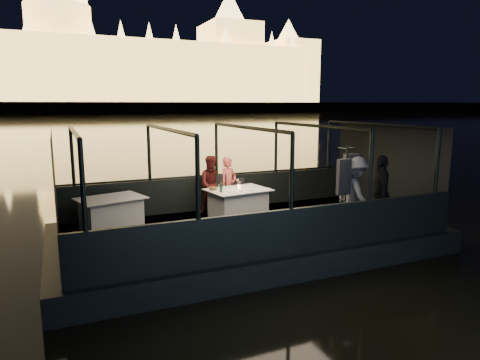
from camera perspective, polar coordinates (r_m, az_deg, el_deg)
name	(u,v)px	position (r m, az deg, el deg)	size (l,w,h in m)	color
river_water	(77,121)	(88.85, -20.93, 7.31)	(500.00, 500.00, 0.00)	black
boat_hull	(247,248)	(10.10, 0.91, -9.06)	(8.60, 4.40, 1.00)	black
boat_deck	(247,228)	(9.95, 0.92, -6.45)	(8.00, 4.00, 0.04)	black
gunwale_port	(217,192)	(11.64, -3.12, -1.64)	(8.00, 0.08, 0.90)	black
gunwale_starboard	(291,232)	(8.12, 6.77, -6.92)	(8.00, 0.08, 0.90)	black
cabin_glass_port	(216,150)	(11.46, -3.17, 4.00)	(8.00, 0.02, 1.40)	#99B2B2
cabin_glass_starboard	(292,172)	(7.86, 6.94, 1.13)	(8.00, 0.02, 1.40)	#99B2B2
cabin_roof_glass	(247,128)	(9.56, 0.96, 7.01)	(8.00, 4.00, 0.02)	#99B2B2
end_wall_fore	(55,193)	(8.86, -23.39, -1.57)	(0.02, 4.00, 2.30)	black
end_wall_aft	(385,168)	(11.88, 18.82, 1.50)	(0.02, 4.00, 2.30)	black
canopy_ribs	(247,179)	(9.69, 0.94, 0.20)	(8.00, 4.00, 2.30)	black
embankment	(63,109)	(218.75, -22.55, 8.74)	(400.00, 140.00, 6.00)	#423D33
parliament_building	(59,36)	(185.53, -22.95, 17.29)	(220.00, 32.00, 60.00)	#F2D18C
dining_table_central	(238,204)	(10.50, -0.25, -3.28)	(1.45, 1.05, 0.77)	silver
dining_table_aft	(111,213)	(10.09, -16.77, -4.27)	(1.41, 1.02, 0.75)	white
chair_port_left	(220,197)	(11.05, -2.63, -2.27)	(0.47, 0.47, 1.00)	black
chair_port_right	(240,195)	(11.26, -0.03, -2.03)	(0.40, 0.40, 0.86)	black
coat_stand	(345,194)	(9.50, 13.87, -1.83)	(0.54, 0.43, 1.95)	black
person_woman_coral	(229,183)	(11.28, -1.54, -0.46)	(0.52, 0.35, 1.44)	#DB5B4F
person_man_maroon	(212,185)	(11.07, -3.69, -0.67)	(0.72, 0.56, 1.51)	#421212
passenger_stripe	(354,195)	(9.73, 14.92, -1.90)	(1.11, 0.63, 1.72)	silver
passenger_dark	(380,193)	(10.12, 18.19, -1.61)	(1.01, 0.42, 1.71)	black
wine_bottle	(221,186)	(10.06, -2.54, -0.79)	(0.06, 0.06, 0.27)	#153B21
bread_basket	(213,189)	(10.33, -3.63, -1.14)	(0.19, 0.19, 0.07)	brown
amber_candle	(239,187)	(10.47, -0.10, -0.97)	(0.06, 0.06, 0.09)	yellow
plate_near	(250,189)	(10.38, 1.36, -1.25)	(0.24, 0.24, 0.01)	white
plate_far	(219,188)	(10.51, -2.81, -1.12)	(0.25, 0.25, 0.02)	silver
wine_glass_white	(219,188)	(10.09, -2.76, -1.08)	(0.06, 0.06, 0.17)	white
wine_glass_red	(237,184)	(10.62, -0.34, -0.51)	(0.07, 0.07, 0.21)	silver
wine_glass_empty	(240,187)	(10.24, -0.05, -0.91)	(0.07, 0.07, 0.21)	silver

